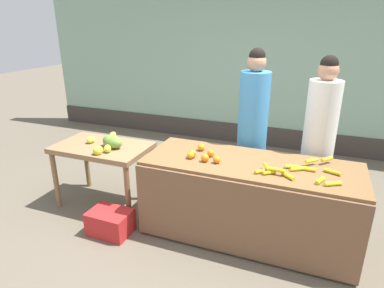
% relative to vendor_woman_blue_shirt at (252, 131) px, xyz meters
% --- Properties ---
extents(ground_plane, '(24.00, 24.00, 0.00)m').
position_rel_vendor_woman_blue_shirt_xyz_m(ground_plane, '(-0.34, -0.65, -0.95)').
color(ground_plane, '#665B4C').
extents(market_wall_back, '(8.57, 0.23, 2.99)m').
position_rel_vendor_woman_blue_shirt_xyz_m(market_wall_back, '(-0.34, 2.23, 0.51)').
color(market_wall_back, '#8CB299').
rests_on(market_wall_back, ground).
extents(fruit_stall_counter, '(2.13, 0.83, 0.84)m').
position_rel_vendor_woman_blue_shirt_xyz_m(fruit_stall_counter, '(0.13, -0.66, -0.54)').
color(fruit_stall_counter, brown).
rests_on(fruit_stall_counter, ground).
extents(side_table_wooden, '(1.10, 0.68, 0.77)m').
position_rel_vendor_woman_blue_shirt_xyz_m(side_table_wooden, '(-1.65, -0.65, -0.28)').
color(side_table_wooden, olive).
rests_on(side_table_wooden, ground).
extents(banana_bunch_pile, '(0.75, 0.59, 0.07)m').
position_rel_vendor_woman_blue_shirt_xyz_m(banana_bunch_pile, '(0.59, -0.73, -0.09)').
color(banana_bunch_pile, yellow).
rests_on(banana_bunch_pile, fruit_stall_counter).
extents(orange_pile, '(0.36, 0.35, 0.08)m').
position_rel_vendor_woman_blue_shirt_xyz_m(orange_pile, '(-0.36, -0.71, -0.08)').
color(orange_pile, orange).
rests_on(orange_pile, fruit_stall_counter).
extents(mango_papaya_pile, '(0.52, 0.66, 0.14)m').
position_rel_vendor_woman_blue_shirt_xyz_m(mango_papaya_pile, '(-1.52, -0.68, -0.12)').
color(mango_papaya_pile, yellow).
rests_on(mango_papaya_pile, side_table_wooden).
extents(vendor_woman_blue_shirt, '(0.34, 0.34, 1.89)m').
position_rel_vendor_woman_blue_shirt_xyz_m(vendor_woman_blue_shirt, '(0.00, 0.00, 0.00)').
color(vendor_woman_blue_shirt, '#33333D').
rests_on(vendor_woman_blue_shirt, ground).
extents(vendor_woman_white_shirt, '(0.34, 0.34, 1.84)m').
position_rel_vendor_woman_blue_shirt_xyz_m(vendor_woman_white_shirt, '(0.73, -0.01, -0.03)').
color(vendor_woman_white_shirt, '#33333D').
rests_on(vendor_woman_white_shirt, ground).
extents(produce_crate, '(0.45, 0.33, 0.26)m').
position_rel_vendor_woman_blue_shirt_xyz_m(produce_crate, '(-1.24, -1.17, -0.82)').
color(produce_crate, red).
rests_on(produce_crate, ground).
extents(produce_sack, '(0.41, 0.37, 0.53)m').
position_rel_vendor_woman_blue_shirt_xyz_m(produce_sack, '(-0.84, -0.01, -0.69)').
color(produce_sack, maroon).
rests_on(produce_sack, ground).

